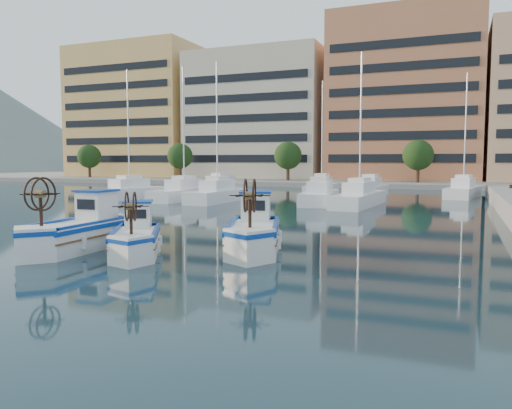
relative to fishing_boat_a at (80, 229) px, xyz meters
name	(u,v)px	position (x,y,z in m)	size (l,w,h in m)	color
ground	(184,256)	(4.43, 0.32, -0.79)	(300.00, 300.00, 0.00)	#193341
waterfront	(463,109)	(13.66, 65.36, 10.31)	(180.00, 40.00, 25.60)	gray
yacht_marina	(314,193)	(1.51, 28.29, -0.26)	(40.62, 21.43, 11.50)	white
fishing_boat_a	(80,229)	(0.00, 0.00, 0.00)	(2.05, 4.65, 2.87)	white
fishing_boat_b	(136,236)	(2.59, 0.03, -0.13)	(3.21, 3.98, 2.41)	white
fishing_boat_c	(254,230)	(6.32, 2.34, -0.01)	(3.11, 4.68, 2.83)	white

